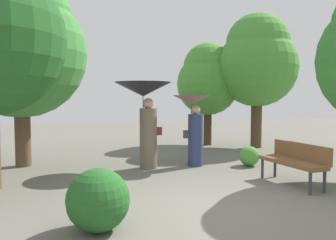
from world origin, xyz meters
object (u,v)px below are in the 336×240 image
person_right (193,119)px  tree_mid_left (20,43)px  person_left (145,104)px  tree_mid_right (257,60)px  park_bench (294,159)px  tree_far_back (208,79)px

person_right → tree_mid_left: bearing=74.0°
person_left → tree_mid_right: size_ratio=0.45×
park_bench → tree_far_back: tree_far_back is taller
person_left → person_right: (1.26, 0.04, -0.40)m
tree_mid_left → tree_far_back: (5.91, 2.59, -0.66)m
tree_mid_right → tree_far_back: tree_mid_right is taller
tree_mid_right → tree_mid_left: bearing=-167.8°
person_right → tree_mid_left: 4.75m
tree_mid_left → tree_far_back: 6.49m
person_right → tree_far_back: 4.11m
park_bench → tree_far_back: size_ratio=0.41×
tree_far_back → person_left: bearing=-129.3°
person_left → tree_mid_left: 3.49m
tree_mid_right → person_left: bearing=-149.5°
tree_far_back → park_bench: bearing=-92.5°
tree_mid_left → tree_far_back: size_ratio=1.31×
person_left → person_right: 1.32m
tree_far_back → tree_mid_left: bearing=-156.3°
person_left → tree_far_back: bearing=-42.7°
person_right → park_bench: (1.42, -2.22, -0.69)m
park_bench → tree_mid_right: bearing=151.6°
person_left → tree_mid_right: bearing=-62.9°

